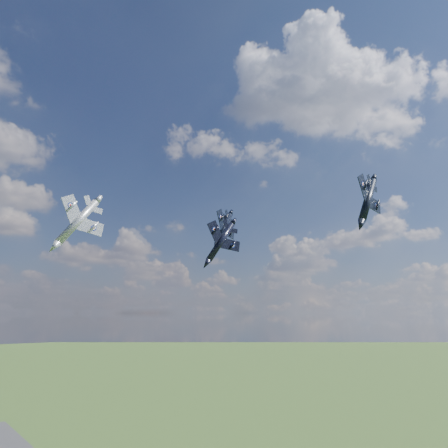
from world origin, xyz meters
TOP-DOWN VIEW (x-y plane):
  - jet_lead_navy at (-2.26, 7.19)m, footprint 10.43×13.59m
  - jet_right_navy at (14.41, -14.87)m, footprint 12.10×15.48m
  - jet_high_navy at (16.97, 31.54)m, footprint 15.59×18.26m
  - jet_left_silver at (-28.04, 13.88)m, footprint 10.40×14.37m

SIDE VIEW (x-z plane):
  - jet_lead_navy at x=-2.26m, z-range 75.23..82.47m
  - jet_left_silver at x=-28.04m, z-range 76.53..84.85m
  - jet_right_navy at x=14.41m, z-range 81.26..89.25m
  - jet_high_navy at x=16.97m, z-range 82.88..92.02m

